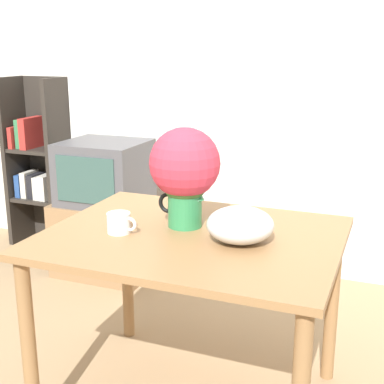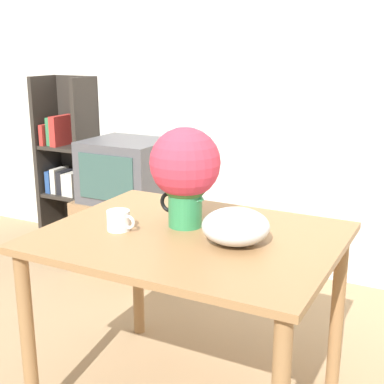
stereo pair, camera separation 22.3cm
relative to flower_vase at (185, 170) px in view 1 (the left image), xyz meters
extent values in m
cube|color=silver|center=(-0.03, 1.54, 0.26)|extent=(8.00, 0.05, 2.60)
cube|color=olive|center=(0.06, -0.08, -0.26)|extent=(1.19, 0.94, 0.03)
cylinder|color=olive|center=(-0.47, -0.49, -0.66)|extent=(0.06, 0.06, 0.77)
cylinder|color=olive|center=(-0.47, 0.33, -0.66)|extent=(0.06, 0.06, 0.77)
cylinder|color=olive|center=(0.60, 0.33, -0.66)|extent=(0.06, 0.06, 0.77)
cylinder|color=#2D844C|center=(0.00, 0.00, -0.16)|extent=(0.14, 0.14, 0.17)
cone|color=#2D844C|center=(0.06, 0.00, -0.10)|extent=(0.05, 0.05, 0.04)
torus|color=black|center=(-0.08, 0.00, -0.15)|extent=(0.09, 0.02, 0.09)
sphere|color=#3D7033|center=(0.00, 0.00, -0.02)|extent=(0.22, 0.22, 0.22)
sphere|color=#CC3347|center=(0.00, 0.00, 0.03)|extent=(0.30, 0.30, 0.30)
cylinder|color=white|center=(-0.22, -0.18, -0.20)|extent=(0.10, 0.10, 0.08)
torus|color=white|center=(-0.17, -0.18, -0.20)|extent=(0.06, 0.01, 0.06)
ellipsoid|color=silver|center=(0.27, -0.09, -0.17)|extent=(0.27, 0.27, 0.14)
cube|color=#8E6B47|center=(-1.02, 1.06, -0.79)|extent=(0.65, 0.52, 0.51)
cube|color=#4C4C51|center=(-1.02, 1.06, -0.33)|extent=(0.54, 0.49, 0.42)
cube|color=#33514C|center=(-1.02, 0.81, -0.33)|extent=(0.42, 0.01, 0.30)
cube|color=#2D2823|center=(-2.01, 1.37, -0.38)|extent=(0.04, 0.30, 1.32)
cube|color=#2D2823|center=(-1.60, 1.37, -0.38)|extent=(0.04, 0.30, 1.32)
cube|color=#2D2823|center=(-1.81, 1.51, -0.38)|extent=(0.45, 0.01, 1.32)
cube|color=#2D2823|center=(-1.81, 1.37, -0.67)|extent=(0.37, 0.28, 0.03)
cube|color=#284C8E|center=(-1.95, 1.36, -0.57)|extent=(0.05, 0.19, 0.18)
cube|color=silver|center=(-1.89, 1.36, -0.56)|extent=(0.05, 0.18, 0.20)
cube|color=black|center=(-1.83, 1.36, -0.57)|extent=(0.06, 0.18, 0.19)
cube|color=silver|center=(-1.77, 1.36, -0.57)|extent=(0.05, 0.21, 0.18)
cube|color=silver|center=(-1.71, 1.36, -0.56)|extent=(0.05, 0.21, 0.19)
cube|color=#2D2823|center=(-1.81, 1.37, -0.28)|extent=(0.37, 0.28, 0.03)
cube|color=#B72D28|center=(-1.95, 1.36, -0.18)|extent=(0.04, 0.24, 0.17)
cube|color=#337A4C|center=(-1.90, 1.36, -0.15)|extent=(0.05, 0.19, 0.22)
cube|color=#B72D28|center=(-1.84, 1.36, -0.15)|extent=(0.06, 0.24, 0.24)
camera|label=1|loc=(0.82, -2.00, 0.50)|focal=50.00mm
camera|label=2|loc=(1.02, -1.91, 0.50)|focal=50.00mm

